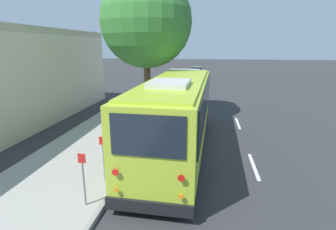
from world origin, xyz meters
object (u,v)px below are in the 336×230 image
(parked_sedan_gray, at_px, (197,71))
(sign_post_near, at_px, (84,179))
(parked_sedan_white, at_px, (195,74))
(sign_post_far, at_px, (103,158))
(shuttle_bus, at_px, (176,112))
(parked_sedan_silver, at_px, (190,82))
(parked_sedan_black, at_px, (188,91))
(fire_hydrant, at_px, (157,106))
(street_tree, at_px, (147,15))

(parked_sedan_gray, relative_size, sign_post_near, 2.66)
(parked_sedan_white, bearing_deg, sign_post_far, -179.38)
(parked_sedan_white, bearing_deg, shuttle_bus, -175.22)
(parked_sedan_silver, relative_size, parked_sedan_white, 1.09)
(parked_sedan_black, height_order, sign_post_near, sign_post_near)
(parked_sedan_black, xyz_separation_m, parked_sedan_gray, (19.11, 0.04, 0.03))
(shuttle_bus, height_order, parked_sedan_silver, shuttle_bus)
(sign_post_near, bearing_deg, parked_sedan_gray, -2.55)
(sign_post_near, xyz_separation_m, fire_hydrant, (11.39, 0.06, -0.43))
(sign_post_near, bearing_deg, sign_post_far, 0.00)
(sign_post_near, bearing_deg, parked_sedan_silver, -3.42)
(street_tree, bearing_deg, sign_post_near, -178.14)
(parked_sedan_silver, bearing_deg, fire_hydrant, 171.86)
(shuttle_bus, relative_size, fire_hydrant, 12.48)
(parked_sedan_silver, distance_m, fire_hydrant, 12.67)
(parked_sedan_white, bearing_deg, parked_sedan_silver, -177.44)
(parked_sedan_black, xyz_separation_m, fire_hydrant, (-6.22, 1.73, -0.03))
(parked_sedan_white, distance_m, street_tree, 22.47)
(fire_hydrant, bearing_deg, sign_post_far, -179.67)
(parked_sedan_black, distance_m, parked_sedan_gray, 19.11)
(street_tree, height_order, sign_post_near, street_tree)
(street_tree, height_order, sign_post_far, street_tree)
(shuttle_bus, distance_m, parked_sedan_black, 13.00)
(shuttle_bus, bearing_deg, parked_sedan_white, 2.94)
(parked_sedan_gray, height_order, street_tree, street_tree)
(sign_post_far, bearing_deg, fire_hydrant, 0.33)
(street_tree, xyz_separation_m, sign_post_near, (-9.79, -0.32, -5.39))
(shuttle_bus, bearing_deg, fire_hydrant, 19.69)
(parked_sedan_black, bearing_deg, fire_hydrant, 161.33)
(shuttle_bus, bearing_deg, parked_sedan_gray, 2.65)
(sign_post_near, bearing_deg, parked_sedan_white, -2.87)
(parked_sedan_white, distance_m, sign_post_far, 29.99)
(fire_hydrant, bearing_deg, parked_sedan_black, -15.51)
(parked_sedan_silver, relative_size, street_tree, 0.49)
(shuttle_bus, distance_m, sign_post_far, 3.93)
(parked_sedan_silver, bearing_deg, sign_post_far, 174.97)
(shuttle_bus, xyz_separation_m, parked_sedan_black, (12.93, 0.44, -1.26))
(shuttle_bus, xyz_separation_m, street_tree, (5.11, 2.42, 4.53))
(sign_post_far, xyz_separation_m, fire_hydrant, (9.91, 0.06, -0.41))
(sign_post_far, bearing_deg, parked_sedan_white, -3.01)
(parked_sedan_white, relative_size, sign_post_near, 2.63)
(parked_sedan_black, height_order, parked_sedan_white, parked_sedan_white)
(shuttle_bus, distance_m, parked_sedan_white, 26.77)
(sign_post_far, bearing_deg, parked_sedan_silver, -3.65)
(parked_sedan_white, xyz_separation_m, fire_hydrant, (-20.03, 1.63, -0.07))
(fire_hydrant, bearing_deg, parked_sedan_gray, -3.82)
(sign_post_near, bearing_deg, shuttle_bus, -24.24)
(street_tree, height_order, fire_hydrant, street_tree)
(parked_sedan_black, bearing_deg, sign_post_near, 171.43)
(parked_sedan_black, distance_m, fire_hydrant, 6.46)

